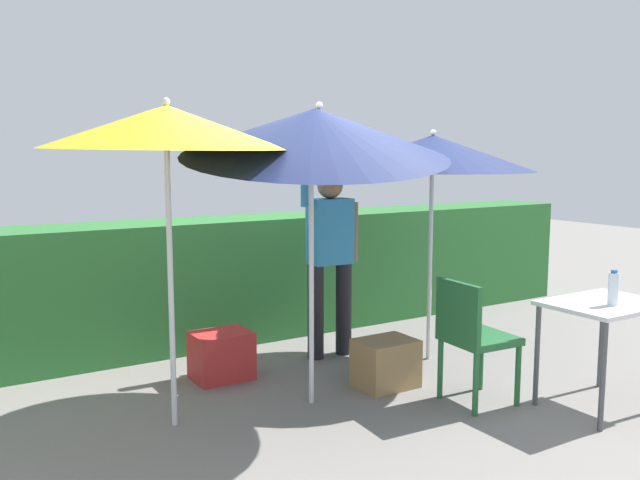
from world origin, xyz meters
The scene contains 11 objects.
ground_plane centered at (0.00, 0.00, 0.00)m, with size 24.00×24.00×0.00m, color gray.
hedge_row centered at (0.00, 1.73, 0.58)m, with size 8.00×0.70×1.16m, color #2D7033.
umbrella_rainbow centered at (1.06, 0.22, 1.76)m, with size 1.68×1.68×1.96m.
umbrella_orange centered at (-1.29, 0.02, 1.92)m, with size 1.53×1.53×2.10m.
umbrella_yellow centered at (-0.30, -0.13, 1.90)m, with size 1.88×1.87×2.27m.
person_vendor centered at (0.38, 0.74, 0.93)m, with size 0.55×0.24×1.88m.
chair_plastic centered at (0.62, -0.72, 0.51)m, with size 0.47×0.47×0.89m.
cooler_box centered at (-0.67, 0.70, 0.19)m, with size 0.45×0.35×0.37m, color red.
crate_cardboard centered at (0.32, -0.13, 0.18)m, with size 0.44×0.34×0.37m, color #9E7A4C.
folding_table centered at (1.35, -1.24, 0.66)m, with size 0.80×0.60×0.75m.
bottle_water centered at (1.30, -1.33, 0.86)m, with size 0.07×0.07×0.24m.
Camera 1 is at (-2.66, -3.99, 1.76)m, focal length 37.19 mm.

